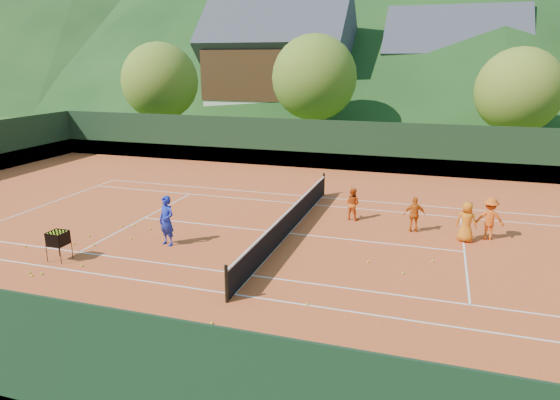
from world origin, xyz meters
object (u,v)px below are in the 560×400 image
(student_c, at_px, (466,222))
(chalet_mid, at_px, (452,76))
(student_d, at_px, (490,219))
(tennis_net, at_px, (289,221))
(student_b, at_px, (414,215))
(coach, at_px, (167,221))
(ball_hopper, at_px, (58,239))
(student_a, at_px, (352,204))
(chalet_left, at_px, (279,69))

(student_c, bearing_deg, chalet_mid, -79.11)
(student_d, height_order, chalet_mid, chalet_mid)
(student_d, height_order, tennis_net, student_d)
(student_b, height_order, student_c, student_c)
(student_c, bearing_deg, coach, 29.55)
(ball_hopper, bearing_deg, student_a, 40.83)
(student_d, relative_size, chalet_left, 0.12)
(coach, bearing_deg, student_a, 59.03)
(student_b, distance_m, student_c, 1.94)
(student_c, height_order, student_d, student_d)
(coach, distance_m, student_c, 10.88)
(student_a, bearing_deg, student_b, 176.63)
(coach, relative_size, ball_hopper, 1.82)
(chalet_left, bearing_deg, ball_hopper, -84.32)
(coach, distance_m, chalet_mid, 38.03)
(student_b, xyz_separation_m, student_c, (1.86, -0.54, 0.06))
(student_a, relative_size, student_c, 0.89)
(student_b, xyz_separation_m, student_d, (2.69, 0.01, 0.10))
(student_b, relative_size, chalet_mid, 0.11)
(chalet_left, bearing_deg, student_b, -62.80)
(student_d, bearing_deg, chalet_mid, -87.77)
(tennis_net, relative_size, ball_hopper, 12.07)
(student_a, xyz_separation_m, chalet_mid, (3.99, 31.51, 4.29))
(coach, distance_m, student_d, 11.84)
(ball_hopper, height_order, chalet_left, chalet_left)
(student_b, height_order, chalet_left, chalet_left)
(student_c, height_order, ball_hopper, student_c)
(ball_hopper, bearing_deg, chalet_mid, 72.14)
(ball_hopper, xyz_separation_m, chalet_mid, (12.53, 38.88, 4.22))
(student_a, distance_m, tennis_net, 3.21)
(student_d, bearing_deg, student_c, 33.90)
(student_c, height_order, chalet_left, chalet_left)
(coach, bearing_deg, chalet_mid, 93.29)
(student_c, bearing_deg, chalet_left, -50.25)
(student_d, height_order, ball_hopper, student_d)
(student_a, bearing_deg, student_c, 177.53)
(tennis_net, height_order, chalet_mid, chalet_mid)
(student_b, xyz_separation_m, chalet_left, (-14.57, 28.36, 4.93))
(student_b, xyz_separation_m, chalet_mid, (1.43, 32.36, 4.27))
(coach, height_order, chalet_left, chalet_left)
(ball_hopper, height_order, chalet_mid, chalet_mid)
(coach, bearing_deg, student_b, 44.71)
(chalet_left, xyz_separation_m, chalet_mid, (16.00, 4.00, -0.66))
(student_c, xyz_separation_m, tennis_net, (-6.44, -1.10, -0.26))
(student_d, xyz_separation_m, ball_hopper, (-13.79, -6.54, -0.05))
(student_c, bearing_deg, ball_hopper, 34.90)
(chalet_left, distance_m, chalet_mid, 16.51)
(student_c, distance_m, tennis_net, 6.53)
(student_d, distance_m, ball_hopper, 15.26)
(coach, distance_m, student_b, 9.37)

